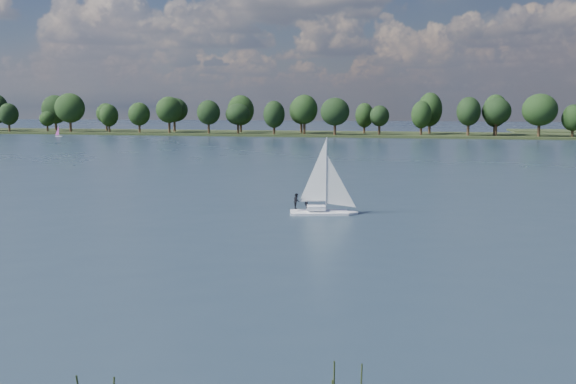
# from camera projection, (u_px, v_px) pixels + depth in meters

# --- Properties ---
(ground) EXTENTS (700.00, 700.00, 0.00)m
(ground) POSITION_uv_depth(u_px,v_px,m) (336.00, 160.00, 127.16)
(ground) COLOR #233342
(ground) RESTS_ON ground
(far_shore) EXTENTS (660.00, 40.00, 1.50)m
(far_shore) POSITION_uv_depth(u_px,v_px,m) (382.00, 135.00, 235.38)
(far_shore) COLOR black
(far_shore) RESTS_ON ground
(sailboat) EXTENTS (6.26, 3.12, 7.94)m
(sailboat) POSITION_uv_depth(u_px,v_px,m) (320.00, 192.00, 62.51)
(sailboat) COLOR white
(sailboat) RESTS_ON ground
(dinghy_pink) EXTENTS (2.69, 1.45, 4.07)m
(dinghy_pink) POSITION_uv_depth(u_px,v_px,m) (59.00, 134.00, 226.60)
(dinghy_pink) COLOR white
(dinghy_pink) RESTS_ON ground
(treeline) EXTENTS (561.88, 74.18, 17.52)m
(treeline) POSITION_uv_depth(u_px,v_px,m) (337.00, 113.00, 234.89)
(treeline) COLOR black
(treeline) RESTS_ON ground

